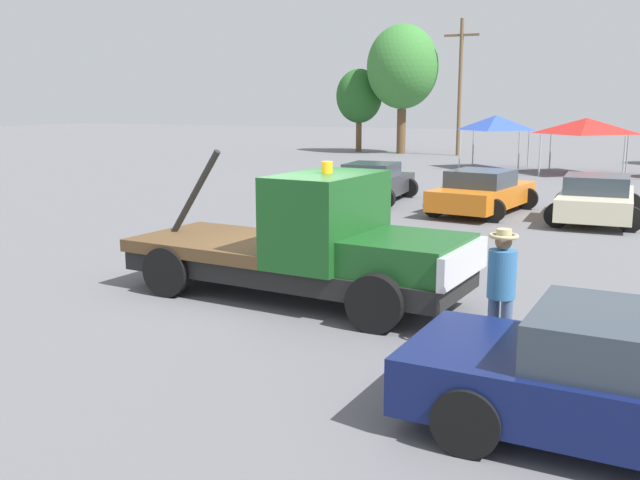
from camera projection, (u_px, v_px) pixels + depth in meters
ground_plane at (294, 297)px, 12.45m from camera, size 160.00×160.00×0.00m
tow_truck at (313, 246)px, 12.09m from camera, size 6.23×2.72×2.51m
person_near_truck at (502, 282)px, 9.34m from camera, size 0.38×0.38×1.73m
parked_car_charcoal at (373, 183)px, 24.20m from camera, size 2.55×4.53×1.34m
parked_car_orange at (482, 192)px, 21.69m from camera, size 2.90×4.69×1.34m
parked_car_cream at (596, 199)px, 20.18m from camera, size 2.60×4.49×1.34m
canopy_tent_blue at (496, 123)px, 36.14m from camera, size 2.97×2.97×2.71m
canopy_tent_red at (587, 126)px, 33.12m from camera, size 3.63×3.63×2.64m
tree_left at (359, 96)px, 48.47m from camera, size 3.13×3.13×5.58m
tree_right at (403, 67)px, 46.33m from camera, size 4.66×4.66×8.33m
utility_pole at (460, 84)px, 44.73m from camera, size 2.20×0.24×8.46m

